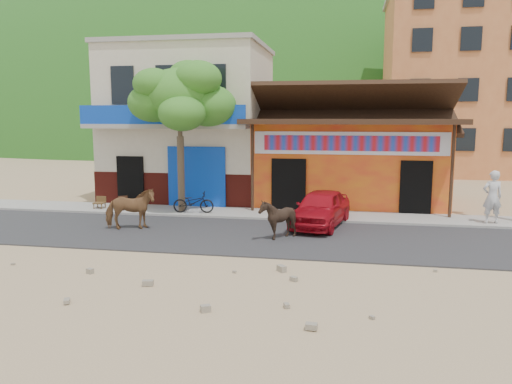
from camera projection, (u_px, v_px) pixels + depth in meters
ground at (273, 259)px, 13.73m from camera, size 120.00×120.00×0.00m
road at (284, 237)px, 16.15m from camera, size 60.00×5.00×0.04m
sidewalk at (296, 215)px, 19.55m from camera, size 60.00×2.00×0.12m
dance_club at (349, 163)px, 22.82m from camera, size 8.00×6.00×3.60m
cafe_building at (191, 125)px, 23.92m from camera, size 7.00×6.00×7.00m
apartment_front at (453, 86)px, 34.54m from camera, size 9.00×9.00×12.00m
hillside at (338, 66)px, 79.99m from camera, size 100.00×40.00×24.00m
tree at (180, 136)px, 19.73m from camera, size 3.00×3.00×6.00m
cow_tan at (130, 209)px, 17.10m from camera, size 1.86×1.30×1.43m
cow_dark at (278, 219)px, 15.77m from camera, size 1.27×1.15×1.29m
red_car at (321, 208)px, 17.63m from camera, size 2.28×4.02×1.29m
scooter at (193, 202)px, 19.68m from camera, size 1.67×0.78×0.84m
pedestrian at (492, 197)px, 17.66m from camera, size 0.76×0.56×1.90m
cafe_chair_left at (99, 197)px, 20.66m from camera, size 0.43×0.43×0.91m
cafe_chair_right at (124, 197)px, 21.07m from camera, size 0.54×0.54×0.82m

